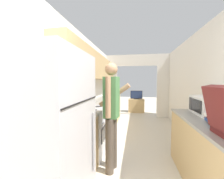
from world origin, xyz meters
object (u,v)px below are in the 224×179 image
(refrigerator, at_px, (50,138))
(person, at_px, (111,113))
(book_stack, at_px, (219,120))
(knife, at_px, (94,103))
(range_oven, at_px, (89,130))
(television, at_px, (136,95))
(tv_cabinet, at_px, (136,105))
(microwave, at_px, (207,106))

(refrigerator, distance_m, person, 1.00)
(book_stack, relative_size, knife, 0.90)
(range_oven, height_order, television, range_oven)
(tv_cabinet, distance_m, television, 0.50)
(refrigerator, relative_size, person, 1.00)
(range_oven, relative_size, tv_cabinet, 1.46)
(knife, bearing_deg, book_stack, -26.76)
(book_stack, bearing_deg, range_oven, 158.92)
(range_oven, distance_m, microwave, 2.09)
(knife, bearing_deg, television, 80.06)
(microwave, bearing_deg, book_stack, -101.37)
(refrigerator, distance_m, knife, 1.94)
(refrigerator, bearing_deg, knife, 93.70)
(range_oven, distance_m, book_stack, 2.08)
(microwave, distance_m, television, 4.20)
(person, bearing_deg, microwave, -71.98)
(person, distance_m, television, 4.31)
(refrigerator, bearing_deg, microwave, 29.50)
(book_stack, distance_m, knife, 2.38)
(person, relative_size, tv_cabinet, 2.40)
(microwave, height_order, book_stack, microwave)
(range_oven, relative_size, television, 1.95)
(tv_cabinet, bearing_deg, television, -90.00)
(book_stack, bearing_deg, television, 101.67)
(refrigerator, xyz_separation_m, microwave, (1.95, 1.10, 0.19))
(refrigerator, distance_m, range_oven, 1.38)
(book_stack, height_order, tv_cabinet, book_stack)
(book_stack, height_order, knife, book_stack)
(television, bearing_deg, refrigerator, -99.86)
(microwave, relative_size, tv_cabinet, 0.74)
(tv_cabinet, height_order, television, television)
(book_stack, bearing_deg, microwave, 78.63)
(refrigerator, relative_size, range_oven, 1.64)
(microwave, relative_size, book_stack, 1.85)
(microwave, distance_m, book_stack, 0.53)
(range_oven, bearing_deg, refrigerator, -88.07)
(range_oven, bearing_deg, television, 76.24)
(refrigerator, distance_m, microwave, 2.24)
(refrigerator, bearing_deg, television, 80.14)
(range_oven, xyz_separation_m, book_stack, (1.89, -0.73, 0.51))
(book_stack, bearing_deg, person, 168.11)
(refrigerator, relative_size, book_stack, 5.99)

